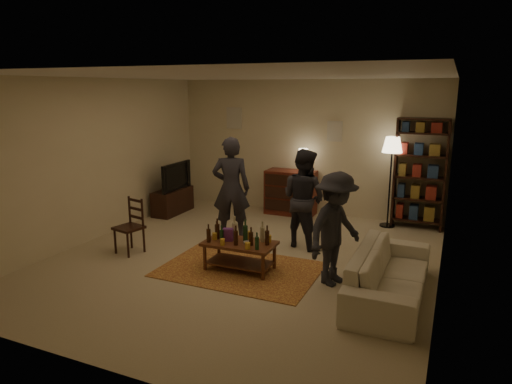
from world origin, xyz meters
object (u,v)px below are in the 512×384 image
Objects in this scene: coffee_table at (239,244)px; floor_lamp at (392,151)px; dresser at (291,191)px; bookshelf at (420,173)px; person_by_sofa at (335,229)px; person_left at (231,188)px; dining_chair at (131,224)px; tv_stand at (173,195)px; sofa at (390,274)px; person_right at (304,198)px.

coffee_table is 0.61× the size of floor_lamp.
dresser is 0.67× the size of bookshelf.
person_by_sofa is (-0.28, -2.90, -0.67)m from floor_lamp.
floor_lamp reaches higher than person_by_sofa.
bookshelf reaches higher than person_left.
dining_chair is (-1.86, -0.03, 0.08)m from coffee_table.
dining_chair is 2.30m from tv_stand.
coffee_table is 2.08m from sofa.
person_right is (3.08, -0.83, 0.42)m from tv_stand.
bookshelf is 3.16m from person_by_sofa.
dresser is at bearing 95.85° from coffee_table.
person_left is (-2.82, 1.26, 0.57)m from sofa.
person_left reaches higher than coffee_table.
person_left reaches higher than dining_chair.
person_by_sofa is at bearing -95.57° from floor_lamp.
bookshelf is (2.12, 3.14, 0.65)m from coffee_table.
dresser is (-0.32, 3.08, 0.10)m from coffee_table.
bookshelf is 0.64m from floor_lamp.
tv_stand is 5.14m from sofa.
person_right is (1.25, 0.10, -0.07)m from person_left.
tv_stand is at bearing 139.88° from coffee_table.
person_left reaches higher than tv_stand.
dresser is (2.25, 0.91, 0.09)m from tv_stand.
sofa is (-0.05, -3.18, -0.73)m from bookshelf.
tv_stand is at bearing 4.55° from person_right.
coffee_table is 1.52m from person_left.
person_left reaches higher than floor_lamp.
person_by_sofa is (0.84, -1.24, -0.05)m from person_right.
tv_stand is 0.63× the size of floor_lamp.
dining_chair is at bearing -179.16° from coffee_table.
coffee_table is 3.85m from bookshelf.
floor_lamp is at bearing 61.43° from coffee_table.
dining_chair is at bearing 113.71° from person_by_sofa.
person_by_sofa is (2.09, -1.13, -0.12)m from person_left.
dresser is 1.94m from person_left.
person_by_sofa is at bearing 131.26° from person_left.
dining_chair is 1.73m from person_left.
person_left is (-0.42, -1.85, 0.40)m from dresser.
bookshelf is 1.34× the size of person_by_sofa.
person_right is (0.51, 1.33, 0.42)m from coffee_table.
bookshelf is 3.26m from sofa.
person_right reaches higher than tv_stand.
person_left is (1.12, 1.25, 0.42)m from dining_chair.
coffee_table reaches higher than sofa.
floor_lamp is at bearing -104.18° from person_right.
person_right is (-1.56, 1.37, 0.50)m from sofa.
person_by_sofa reaches higher than sofa.
person_by_sofa is (1.66, -2.98, 0.28)m from dresser.
bookshelf reaches higher than person_right.
person_right is at bearing -15.15° from tv_stand.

